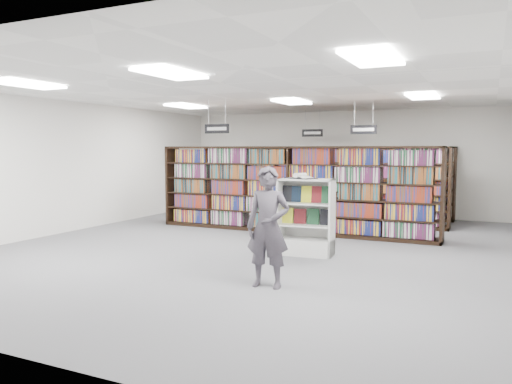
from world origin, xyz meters
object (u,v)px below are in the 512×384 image
at_px(endcap_display, 306,229).
at_px(open_book, 301,177).
at_px(bookshelf_row_near, 291,190).
at_px(shopper, 268,227).

xyz_separation_m(endcap_display, open_book, (-0.13, 0.01, 1.01)).
height_order(bookshelf_row_near, endcap_display, bookshelf_row_near).
distance_m(bookshelf_row_near, open_book, 2.53).
distance_m(endcap_display, shopper, 2.44).
bearing_deg(open_book, bookshelf_row_near, 136.49).
bearing_deg(shopper, bookshelf_row_near, 101.15).
distance_m(bookshelf_row_near, endcap_display, 2.61).
height_order(bookshelf_row_near, shopper, bookshelf_row_near).
bearing_deg(endcap_display, bookshelf_row_near, 112.37).
distance_m(endcap_display, open_book, 1.02).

